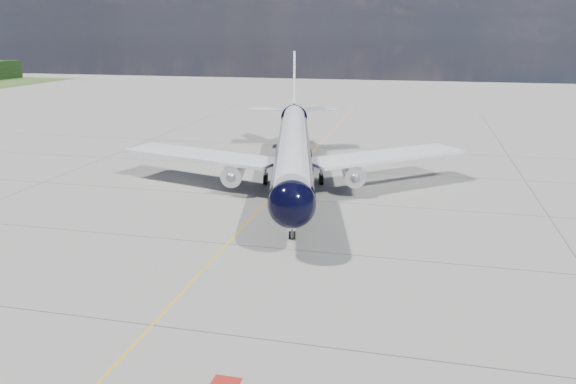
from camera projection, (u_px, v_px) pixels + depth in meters
name	position (u px, v px, depth m)	size (l,w,h in m)	color
ground	(281.00, 187.00, 69.52)	(320.00, 320.00, 0.00)	gray
taxiway_centerline	(270.00, 198.00, 64.84)	(0.16, 160.00, 0.01)	#FFB40D
main_airliner	(293.00, 146.00, 69.52)	(43.19, 53.30, 15.54)	black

